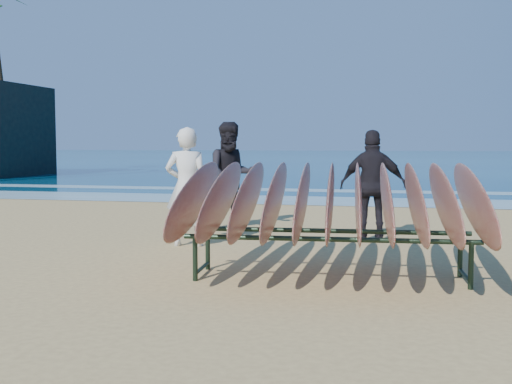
% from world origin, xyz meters
% --- Properties ---
extents(ground, '(120.00, 120.00, 0.00)m').
position_xyz_m(ground, '(0.00, 0.00, 0.00)').
color(ground, tan).
rests_on(ground, ground).
extents(ocean, '(160.00, 160.00, 0.00)m').
position_xyz_m(ocean, '(0.00, 55.00, 0.01)').
color(ocean, navy).
rests_on(ocean, ground).
extents(foam_near, '(160.00, 160.00, 0.00)m').
position_xyz_m(foam_near, '(0.00, 10.00, 0.01)').
color(foam_near, white).
rests_on(foam_near, ground).
extents(foam_far, '(160.00, 160.00, 0.00)m').
position_xyz_m(foam_far, '(0.00, 13.50, 0.01)').
color(foam_far, white).
rests_on(foam_far, ground).
extents(surfboard_rack, '(3.36, 3.00, 1.45)m').
position_xyz_m(surfboard_rack, '(0.91, 0.54, 0.90)').
color(surfboard_rack, black).
rests_on(surfboard_rack, ground).
extents(person_white, '(0.70, 0.52, 1.76)m').
position_xyz_m(person_white, '(-1.39, 2.40, 0.88)').
color(person_white, silver).
rests_on(person_white, ground).
extents(person_dark_a, '(1.14, 1.04, 1.90)m').
position_xyz_m(person_dark_a, '(-1.20, 4.33, 0.95)').
color(person_dark_a, black).
rests_on(person_dark_a, ground).
extents(person_dark_b, '(1.04, 0.47, 1.73)m').
position_xyz_m(person_dark_b, '(1.28, 3.50, 0.87)').
color(person_dark_b, black).
rests_on(person_dark_b, ground).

